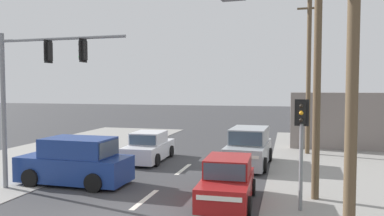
{
  "coord_description": "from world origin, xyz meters",
  "views": [
    {
      "loc": [
        4.82,
        -9.12,
        3.94
      ],
      "look_at": [
        1.45,
        4.0,
        3.19
      ],
      "focal_mm": 35.0,
      "sensor_mm": 36.0,
      "label": 1
    }
  ],
  "objects_px": {
    "utility_pole_midground_right": "(318,39)",
    "sedan_oncoming_mid": "(149,148)",
    "hatchback_crossing_left": "(227,182)",
    "suv_kerbside_parked": "(76,162)",
    "utility_pole_background_right": "(309,68)",
    "pedestal_signal_right_kerb": "(301,136)",
    "traffic_signal_mast": "(31,82)",
    "suv_receding_far": "(249,148)",
    "utility_pole_foreground_right": "(345,56)"
  },
  "relations": [
    {
      "from": "hatchback_crossing_left",
      "to": "suv_kerbside_parked",
      "type": "height_order",
      "value": "suv_kerbside_parked"
    },
    {
      "from": "traffic_signal_mast",
      "to": "suv_receding_far",
      "type": "xyz_separation_m",
      "value": [
        7.48,
        6.68,
        -3.26
      ]
    },
    {
      "from": "utility_pole_foreground_right",
      "to": "traffic_signal_mast",
      "type": "distance_m",
      "value": 11.1
    },
    {
      "from": "hatchback_crossing_left",
      "to": "traffic_signal_mast",
      "type": "bearing_deg",
      "value": -176.76
    },
    {
      "from": "utility_pole_foreground_right",
      "to": "utility_pole_background_right",
      "type": "xyz_separation_m",
      "value": [
        -0.02,
        14.32,
        0.44
      ]
    },
    {
      "from": "utility_pole_foreground_right",
      "to": "utility_pole_midground_right",
      "type": "xyz_separation_m",
      "value": [
        -0.21,
        4.98,
        1.0
      ]
    },
    {
      "from": "utility_pole_midground_right",
      "to": "sedan_oncoming_mid",
      "type": "height_order",
      "value": "utility_pole_midground_right"
    },
    {
      "from": "utility_pole_background_right",
      "to": "suv_receding_far",
      "type": "relative_size",
      "value": 2.09
    },
    {
      "from": "utility_pole_foreground_right",
      "to": "suv_receding_far",
      "type": "xyz_separation_m",
      "value": [
        -3.05,
        10.16,
        -3.72
      ]
    },
    {
      "from": "traffic_signal_mast",
      "to": "pedestal_signal_right_kerb",
      "type": "xyz_separation_m",
      "value": [
        9.78,
        0.08,
        -1.73
      ]
    },
    {
      "from": "pedestal_signal_right_kerb",
      "to": "sedan_oncoming_mid",
      "type": "xyz_separation_m",
      "value": [
        -7.6,
        6.5,
        -1.71
      ]
    },
    {
      "from": "utility_pole_background_right",
      "to": "pedestal_signal_right_kerb",
      "type": "distance_m",
      "value": 11.09
    },
    {
      "from": "utility_pole_background_right",
      "to": "sedan_oncoming_mid",
      "type": "bearing_deg",
      "value": -152.95
    },
    {
      "from": "utility_pole_midground_right",
      "to": "suv_kerbside_parked",
      "type": "height_order",
      "value": "utility_pole_midground_right"
    },
    {
      "from": "sedan_oncoming_mid",
      "to": "hatchback_crossing_left",
      "type": "xyz_separation_m",
      "value": [
        5.2,
        -6.16,
        -0.0
      ]
    },
    {
      "from": "sedan_oncoming_mid",
      "to": "pedestal_signal_right_kerb",
      "type": "bearing_deg",
      "value": -40.51
    },
    {
      "from": "utility_pole_foreground_right",
      "to": "pedestal_signal_right_kerb",
      "type": "bearing_deg",
      "value": 101.86
    },
    {
      "from": "utility_pole_midground_right",
      "to": "utility_pole_foreground_right",
      "type": "bearing_deg",
      "value": -87.61
    },
    {
      "from": "utility_pole_midground_right",
      "to": "suv_receding_far",
      "type": "bearing_deg",
      "value": 118.73
    },
    {
      "from": "pedestal_signal_right_kerb",
      "to": "sedan_oncoming_mid",
      "type": "relative_size",
      "value": 0.83
    },
    {
      "from": "pedestal_signal_right_kerb",
      "to": "hatchback_crossing_left",
      "type": "distance_m",
      "value": 2.97
    },
    {
      "from": "pedestal_signal_right_kerb",
      "to": "utility_pole_midground_right",
      "type": "bearing_deg",
      "value": 69.09
    },
    {
      "from": "utility_pole_background_right",
      "to": "hatchback_crossing_left",
      "type": "bearing_deg",
      "value": -106.71
    },
    {
      "from": "sedan_oncoming_mid",
      "to": "hatchback_crossing_left",
      "type": "height_order",
      "value": "sedan_oncoming_mid"
    },
    {
      "from": "utility_pole_background_right",
      "to": "suv_kerbside_parked",
      "type": "height_order",
      "value": "utility_pole_background_right"
    },
    {
      "from": "utility_pole_background_right",
      "to": "pedestal_signal_right_kerb",
      "type": "bearing_deg",
      "value": -93.86
    },
    {
      "from": "utility_pole_midground_right",
      "to": "hatchback_crossing_left",
      "type": "bearing_deg",
      "value": -159.92
    },
    {
      "from": "suv_kerbside_parked",
      "to": "suv_receding_far",
      "type": "xyz_separation_m",
      "value": [
        6.46,
        5.37,
        0.0
      ]
    },
    {
      "from": "utility_pole_background_right",
      "to": "utility_pole_foreground_right",
      "type": "bearing_deg",
      "value": -89.91
    },
    {
      "from": "utility_pole_midground_right",
      "to": "suv_kerbside_parked",
      "type": "relative_size",
      "value": 2.34
    },
    {
      "from": "traffic_signal_mast",
      "to": "hatchback_crossing_left",
      "type": "height_order",
      "value": "traffic_signal_mast"
    },
    {
      "from": "traffic_signal_mast",
      "to": "pedestal_signal_right_kerb",
      "type": "distance_m",
      "value": 9.93
    },
    {
      "from": "utility_pole_background_right",
      "to": "hatchback_crossing_left",
      "type": "distance_m",
      "value": 11.71
    },
    {
      "from": "utility_pole_background_right",
      "to": "traffic_signal_mast",
      "type": "distance_m",
      "value": 15.12
    },
    {
      "from": "traffic_signal_mast",
      "to": "pedestal_signal_right_kerb",
      "type": "height_order",
      "value": "traffic_signal_mast"
    },
    {
      "from": "utility_pole_background_right",
      "to": "traffic_signal_mast",
      "type": "bearing_deg",
      "value": -134.13
    },
    {
      "from": "traffic_signal_mast",
      "to": "suv_kerbside_parked",
      "type": "height_order",
      "value": "traffic_signal_mast"
    },
    {
      "from": "traffic_signal_mast",
      "to": "suv_receding_far",
      "type": "height_order",
      "value": "traffic_signal_mast"
    },
    {
      "from": "utility_pole_midground_right",
      "to": "suv_receding_far",
      "type": "relative_size",
      "value": 2.33
    },
    {
      "from": "utility_pole_midground_right",
      "to": "pedestal_signal_right_kerb",
      "type": "bearing_deg",
      "value": -110.91
    },
    {
      "from": "utility_pole_midground_right",
      "to": "pedestal_signal_right_kerb",
      "type": "relative_size",
      "value": 3.01
    },
    {
      "from": "hatchback_crossing_left",
      "to": "suv_kerbside_parked",
      "type": "relative_size",
      "value": 0.8
    },
    {
      "from": "utility_pole_background_right",
      "to": "pedestal_signal_right_kerb",
      "type": "xyz_separation_m",
      "value": [
        -0.73,
        -10.75,
        -2.63
      ]
    },
    {
      "from": "utility_pole_foreground_right",
      "to": "traffic_signal_mast",
      "type": "bearing_deg",
      "value": 161.68
    },
    {
      "from": "pedestal_signal_right_kerb",
      "to": "sedan_oncoming_mid",
      "type": "bearing_deg",
      "value": 139.49
    },
    {
      "from": "utility_pole_background_right",
      "to": "traffic_signal_mast",
      "type": "height_order",
      "value": "utility_pole_background_right"
    },
    {
      "from": "utility_pole_background_right",
      "to": "sedan_oncoming_mid",
      "type": "distance_m",
      "value": 10.31
    },
    {
      "from": "suv_kerbside_parked",
      "to": "pedestal_signal_right_kerb",
      "type": "bearing_deg",
      "value": -7.95
    },
    {
      "from": "utility_pole_midground_right",
      "to": "hatchback_crossing_left",
      "type": "distance_m",
      "value": 5.82
    },
    {
      "from": "utility_pole_background_right",
      "to": "hatchback_crossing_left",
      "type": "relative_size",
      "value": 2.61
    }
  ]
}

